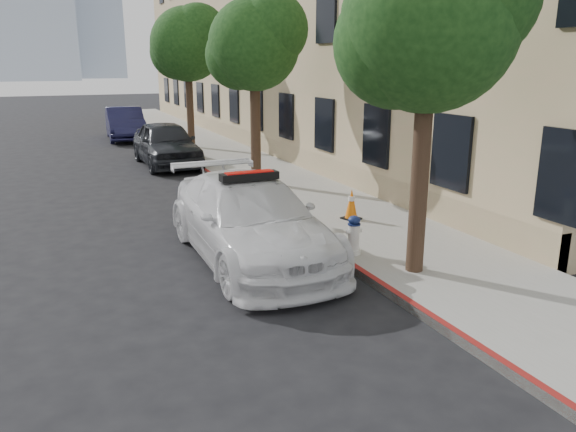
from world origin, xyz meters
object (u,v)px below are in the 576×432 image
at_px(parked_car_far, 125,124).
at_px(fire_hydrant, 354,235).
at_px(police_car, 250,219).
at_px(parked_car_mid, 166,144).
at_px(traffic_cone, 351,204).

height_order(parked_car_far, fire_hydrant, parked_car_far).
distance_m(police_car, parked_car_mid, 10.78).
relative_size(police_car, fire_hydrant, 7.20).
distance_m(parked_car_far, traffic_cone, 17.63).
relative_size(parked_car_far, traffic_cone, 6.58).
relative_size(fire_hydrant, traffic_cone, 1.04).
xyz_separation_m(parked_car_mid, traffic_cone, (2.32, -9.52, -0.29)).
bearing_deg(parked_car_mid, police_car, -94.05).
height_order(parked_car_mid, traffic_cone, parked_car_mid).
bearing_deg(parked_car_far, traffic_cone, -77.99).
relative_size(police_car, parked_car_far, 1.14).
distance_m(parked_car_mid, fire_hydrant, 11.73).
distance_m(police_car, parked_car_far, 18.66).
xyz_separation_m(fire_hydrant, traffic_cone, (1.17, 2.16, -0.01)).
bearing_deg(parked_car_mid, fire_hydrant, -85.29).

